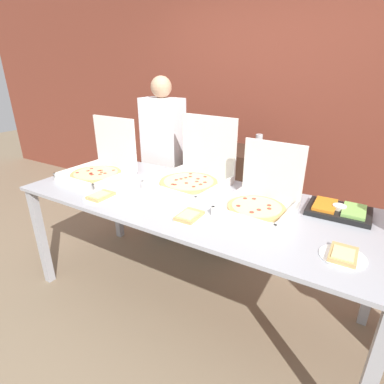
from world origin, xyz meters
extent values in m
plane|color=#847056|center=(0.00, 0.00, 0.00)|extent=(16.00, 16.00, 0.00)
cube|color=brown|center=(0.00, 1.70, 1.40)|extent=(10.00, 0.06, 2.80)
cube|color=#A8AAB2|center=(0.00, 0.00, 0.86)|extent=(2.45, 0.97, 0.02)
cube|color=#A8AAB2|center=(-1.18, -0.43, 0.43)|extent=(0.06, 0.06, 0.85)
cube|color=#A8AAB2|center=(1.18, -0.43, 0.43)|extent=(0.06, 0.06, 0.85)
cube|color=#A8AAB2|center=(-1.18, 0.43, 0.43)|extent=(0.06, 0.06, 0.85)
cube|color=#A8AAB2|center=(1.18, 0.43, 0.43)|extent=(0.06, 0.06, 0.85)
cube|color=silver|center=(-0.89, -0.03, 0.89)|extent=(0.47, 0.47, 0.02)
cube|color=silver|center=(-0.90, -0.25, 0.92)|extent=(0.46, 0.03, 0.04)
cube|color=silver|center=(-1.11, -0.03, 0.92)|extent=(0.03, 0.46, 0.04)
cube|color=silver|center=(-0.67, -0.04, 0.92)|extent=(0.03, 0.46, 0.04)
cube|color=silver|center=(-0.89, 0.21, 1.11)|extent=(0.46, 0.03, 0.44)
cylinder|color=tan|center=(-0.89, -0.03, 0.90)|extent=(0.40, 0.40, 0.02)
cylinder|color=beige|center=(-0.89, -0.03, 0.92)|extent=(0.35, 0.35, 0.00)
cylinder|color=#C13D2D|center=(-0.81, -0.01, 0.92)|extent=(0.03, 0.03, 0.00)
cylinder|color=#C13D2D|center=(-0.85, -0.01, 0.92)|extent=(0.03, 0.03, 0.00)
cylinder|color=#C13D2D|center=(-0.81, 0.08, 0.92)|extent=(0.03, 0.03, 0.00)
cylinder|color=#C13D2D|center=(-0.90, 0.03, 0.92)|extent=(0.03, 0.03, 0.00)
cylinder|color=#C13D2D|center=(-0.90, 0.01, 0.92)|extent=(0.03, 0.03, 0.00)
cylinder|color=#C13D2D|center=(-1.00, 0.02, 0.92)|extent=(0.03, 0.03, 0.00)
cylinder|color=#C13D2D|center=(-0.98, -0.04, 0.92)|extent=(0.03, 0.03, 0.00)
cylinder|color=#C13D2D|center=(-1.02, -0.12, 0.92)|extent=(0.03, 0.03, 0.00)
cylinder|color=#C13D2D|center=(-0.91, -0.07, 0.92)|extent=(0.03, 0.03, 0.00)
cylinder|color=#C13D2D|center=(-0.90, -0.08, 0.92)|extent=(0.03, 0.03, 0.00)
cylinder|color=#C13D2D|center=(-0.87, -0.09, 0.92)|extent=(0.03, 0.03, 0.00)
cylinder|color=#C13D2D|center=(-0.83, -0.05, 0.92)|extent=(0.03, 0.03, 0.00)
cube|color=silver|center=(0.45, 0.03, 0.89)|extent=(0.44, 0.44, 0.02)
cube|color=silver|center=(0.43, -0.16, 0.92)|extent=(0.40, 0.05, 0.04)
cube|color=silver|center=(0.25, 0.05, 0.92)|extent=(0.05, 0.40, 0.04)
cube|color=silver|center=(0.64, 0.01, 0.92)|extent=(0.05, 0.40, 0.04)
cube|color=silver|center=(0.47, 0.24, 1.09)|extent=(0.40, 0.05, 0.38)
cylinder|color=tan|center=(0.45, 0.03, 0.90)|extent=(0.36, 0.36, 0.02)
cylinder|color=beige|center=(0.45, 0.03, 0.92)|extent=(0.31, 0.31, 0.00)
cylinder|color=#C13D2D|center=(0.53, 0.03, 0.92)|extent=(0.03, 0.03, 0.00)
cylinder|color=#C13D2D|center=(0.51, 0.08, 0.92)|extent=(0.03, 0.03, 0.00)
cylinder|color=#C13D2D|center=(0.40, 0.12, 0.92)|extent=(0.03, 0.03, 0.00)
cylinder|color=#C13D2D|center=(0.34, 0.10, 0.92)|extent=(0.03, 0.03, 0.00)
cylinder|color=#C13D2D|center=(0.35, -0.03, 0.92)|extent=(0.03, 0.03, 0.00)
cylinder|color=#C13D2D|center=(0.45, -0.07, 0.92)|extent=(0.03, 0.03, 0.00)
cylinder|color=#C13D2D|center=(0.48, -0.02, 0.92)|extent=(0.03, 0.03, 0.00)
cube|color=silver|center=(-0.14, 0.19, 0.89)|extent=(0.55, 0.55, 0.02)
cube|color=silver|center=(-0.17, -0.05, 0.92)|extent=(0.50, 0.07, 0.04)
cube|color=silver|center=(-0.38, 0.21, 0.92)|extent=(0.07, 0.50, 0.04)
cube|color=silver|center=(0.10, 0.17, 0.92)|extent=(0.07, 0.50, 0.04)
cube|color=silver|center=(-0.12, 0.45, 1.13)|extent=(0.50, 0.07, 0.47)
cylinder|color=tan|center=(-0.14, 0.19, 0.90)|extent=(0.44, 0.44, 0.02)
cylinder|color=beige|center=(-0.14, 0.19, 0.92)|extent=(0.38, 0.38, 0.00)
cylinder|color=#C13D2D|center=(-0.02, 0.22, 0.92)|extent=(0.03, 0.03, 0.00)
cylinder|color=#C13D2D|center=(-0.08, 0.21, 0.92)|extent=(0.03, 0.03, 0.00)
cylinder|color=#C13D2D|center=(-0.10, 0.26, 0.92)|extent=(0.03, 0.03, 0.00)
cylinder|color=#C13D2D|center=(-0.08, 0.33, 0.92)|extent=(0.03, 0.03, 0.00)
cylinder|color=#C13D2D|center=(-0.21, 0.33, 0.92)|extent=(0.03, 0.03, 0.00)
cylinder|color=#C13D2D|center=(-0.18, 0.27, 0.92)|extent=(0.03, 0.03, 0.00)
cylinder|color=#C13D2D|center=(-0.20, 0.23, 0.92)|extent=(0.03, 0.03, 0.00)
cylinder|color=#C13D2D|center=(-0.21, 0.20, 0.92)|extent=(0.03, 0.03, 0.00)
cylinder|color=#C13D2D|center=(-0.23, 0.16, 0.92)|extent=(0.03, 0.03, 0.00)
cylinder|color=#C13D2D|center=(-0.21, 0.07, 0.92)|extent=(0.03, 0.03, 0.00)
cylinder|color=#C13D2D|center=(-0.19, 0.07, 0.92)|extent=(0.03, 0.03, 0.00)
cylinder|color=#C13D2D|center=(-0.13, 0.14, 0.92)|extent=(0.03, 0.03, 0.00)
cylinder|color=#C13D2D|center=(-0.05, 0.11, 0.92)|extent=(0.03, 0.03, 0.00)
cylinder|color=#C13D2D|center=(-0.03, 0.17, 0.92)|extent=(0.03, 0.03, 0.00)
cylinder|color=white|center=(0.96, -0.22, 0.88)|extent=(0.21, 0.21, 0.01)
cube|color=tan|center=(0.96, -0.22, 0.89)|extent=(0.12, 0.17, 0.02)
cube|color=beige|center=(0.96, -0.23, 0.90)|extent=(0.09, 0.12, 0.01)
cylinder|color=white|center=(-0.55, -0.31, 0.88)|extent=(0.24, 0.24, 0.01)
cube|color=tan|center=(-0.55, -0.31, 0.89)|extent=(0.12, 0.17, 0.02)
cube|color=beige|center=(-0.55, -0.32, 0.90)|extent=(0.09, 0.12, 0.01)
cylinder|color=white|center=(0.13, -0.25, 0.88)|extent=(0.21, 0.21, 0.01)
cube|color=tan|center=(0.13, -0.25, 0.89)|extent=(0.12, 0.17, 0.02)
cube|color=beige|center=(0.13, -0.26, 0.90)|extent=(0.09, 0.12, 0.01)
cube|color=black|center=(0.89, 0.27, 0.89)|extent=(0.36, 0.27, 0.03)
cube|color=orange|center=(0.81, 0.27, 0.91)|extent=(0.13, 0.21, 0.02)
cube|color=#8CC65B|center=(0.97, 0.27, 0.91)|extent=(0.13, 0.21, 0.02)
cylinder|color=white|center=(0.89, 0.27, 0.92)|extent=(0.08, 0.08, 0.02)
cube|color=#382319|center=(-0.15, 0.94, 0.50)|extent=(0.59, 0.49, 1.00)
cylinder|color=#B7BCC1|center=(-0.17, 0.88, 1.10)|extent=(0.08, 0.08, 0.18)
cone|color=#B7BCC1|center=(-0.17, 0.88, 1.21)|extent=(0.08, 0.08, 0.05)
cylinder|color=#B7BCC1|center=(-0.17, 0.88, 1.25)|extent=(0.03, 0.03, 0.03)
cylinder|color=red|center=(-0.17, 0.88, 1.27)|extent=(0.03, 0.03, 0.01)
cylinder|color=silver|center=(0.07, 1.12, 1.06)|extent=(0.07, 0.07, 0.12)
cylinder|color=silver|center=(0.07, 1.12, 1.13)|extent=(0.06, 0.06, 0.00)
cylinder|color=#334CB2|center=(-0.29, 1.00, 1.06)|extent=(0.07, 0.07, 0.12)
cylinder|color=silver|center=(-0.29, 1.00, 1.13)|extent=(0.06, 0.06, 0.00)
cube|color=#2D2D38|center=(-0.77, 0.73, 0.39)|extent=(0.28, 0.20, 0.79)
cube|color=white|center=(-0.77, 0.73, 1.12)|extent=(0.40, 0.22, 0.66)
sphere|color=tan|center=(-0.77, 0.73, 1.54)|extent=(0.20, 0.20, 0.20)
camera|label=1|loc=(0.96, -1.61, 1.71)|focal=28.00mm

